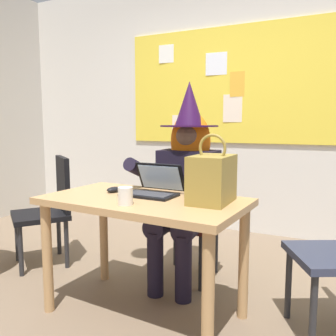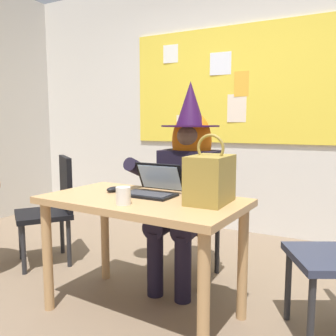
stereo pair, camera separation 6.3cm
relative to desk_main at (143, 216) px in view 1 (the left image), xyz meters
name	(u,v)px [view 1 (the left image)]	position (x,y,z in m)	size (l,w,h in m)	color
ground_plane	(147,314)	(0.01, 0.01, -0.61)	(24.00, 24.00, 0.00)	#75604C
wall_back_bulletin	(236,101)	(0.01, 1.95, 0.78)	(5.52, 2.14, 2.75)	silver
desk_main	(143,216)	(0.00, 0.00, 0.00)	(1.22, 0.73, 0.72)	tan
chair_at_desk	(191,210)	(0.03, 0.68, -0.12)	(0.43, 0.43, 0.89)	#4C1E19
person_costumed	(186,175)	(0.03, 0.56, 0.17)	(0.61, 0.69, 1.45)	black
laptop	(153,188)	(0.01, 0.11, 0.15)	(0.33, 0.29, 0.19)	black
computer_mouse	(114,189)	(-0.26, 0.07, 0.12)	(0.06, 0.10, 0.03)	black
handbag	(212,178)	(0.40, 0.06, 0.24)	(0.20, 0.30, 0.38)	olive
coffee_mug	(125,196)	(0.00, -0.19, 0.15)	(0.08, 0.08, 0.10)	silver
chair_spare_by_window	(50,205)	(-1.09, 0.37, -0.12)	(0.59, 0.59, 0.88)	black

